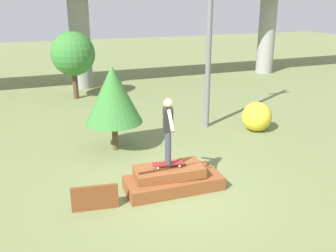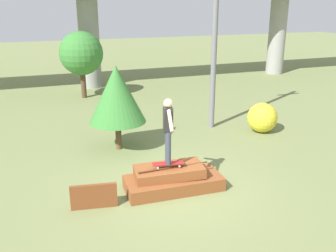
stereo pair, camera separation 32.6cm
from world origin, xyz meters
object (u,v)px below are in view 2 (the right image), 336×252
tree_behind_right (117,94)px  bush_yellow_flowering (262,118)px  utility_pole (215,27)px  skateboard (168,164)px  tree_behind_left (81,54)px  skater (168,127)px

tree_behind_right → bush_yellow_flowering: tree_behind_right is taller
utility_pole → bush_yellow_flowering: 3.71m
skateboard → tree_behind_left: (-0.64, 10.45, 1.48)m
tree_behind_right → bush_yellow_flowering: bearing=-1.9°
utility_pole → tree_behind_left: utility_pole is taller
bush_yellow_flowering → tree_behind_right: bearing=178.1°
utility_pole → tree_behind_left: 7.60m
skater → bush_yellow_flowering: size_ratio=1.53×
bush_yellow_flowering → tree_behind_left: bearing=125.9°
tree_behind_right → utility_pole: bearing=14.2°
tree_behind_left → bush_yellow_flowering: tree_behind_left is taller
tree_behind_right → bush_yellow_flowering: (5.32, -0.18, -1.28)m
tree_behind_left → utility_pole: bearing=-58.2°
skateboard → tree_behind_right: tree_behind_right is taller
tree_behind_right → tree_behind_left: bearing=90.7°
skateboard → skater: bearing=-7.1°
utility_pole → tree_behind_left: bearing=121.8°
skateboard → utility_pole: utility_pole is taller
tree_behind_right → skater: bearing=-80.0°
skateboard → bush_yellow_flowering: bush_yellow_flowering is taller
skateboard → bush_yellow_flowering: bearing=32.0°
tree_behind_right → skateboard: bearing=-80.0°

